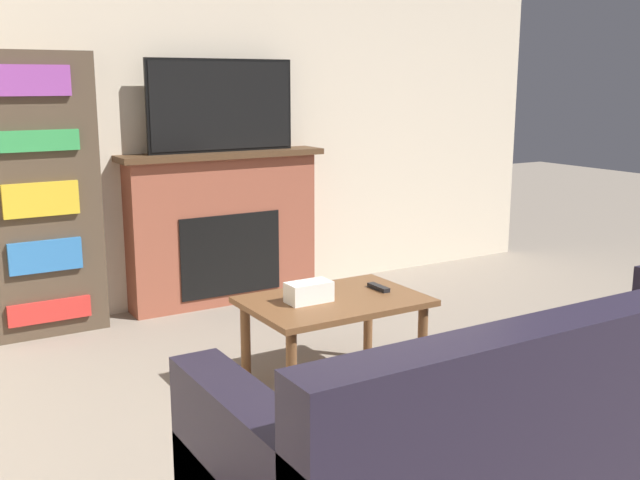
{
  "coord_description": "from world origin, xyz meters",
  "views": [
    {
      "loc": [
        -2.03,
        -1.1,
        1.51
      ],
      "look_at": [
        -0.01,
        2.25,
        0.68
      ],
      "focal_mm": 42.0,
      "sensor_mm": 36.0,
      "label": 1
    }
  ],
  "objects_px": {
    "fireplace": "(224,227)",
    "tv": "(222,106)",
    "couch": "(551,437)",
    "coffee_table": "(334,311)",
    "bookshelf": "(36,196)"
  },
  "relations": [
    {
      "from": "tv",
      "to": "coffee_table",
      "type": "height_order",
      "value": "tv"
    },
    {
      "from": "fireplace",
      "to": "couch",
      "type": "height_order",
      "value": "fireplace"
    },
    {
      "from": "fireplace",
      "to": "tv",
      "type": "bearing_deg",
      "value": -90.0
    },
    {
      "from": "couch",
      "to": "bookshelf",
      "type": "xyz_separation_m",
      "value": [
        -1.11,
        2.99,
        0.55
      ]
    },
    {
      "from": "bookshelf",
      "to": "tv",
      "type": "bearing_deg",
      "value": 0.1
    },
    {
      "from": "tv",
      "to": "coffee_table",
      "type": "xyz_separation_m",
      "value": [
        -0.14,
        -1.63,
        -0.96
      ]
    },
    {
      "from": "couch",
      "to": "coffee_table",
      "type": "height_order",
      "value": "couch"
    },
    {
      "from": "tv",
      "to": "couch",
      "type": "height_order",
      "value": "tv"
    },
    {
      "from": "couch",
      "to": "bookshelf",
      "type": "relative_size",
      "value": 1.44
    },
    {
      "from": "fireplace",
      "to": "tv",
      "type": "distance_m",
      "value": 0.83
    },
    {
      "from": "coffee_table",
      "to": "tv",
      "type": "bearing_deg",
      "value": 85.05
    },
    {
      "from": "fireplace",
      "to": "bookshelf",
      "type": "relative_size",
      "value": 0.84
    },
    {
      "from": "fireplace",
      "to": "bookshelf",
      "type": "bearing_deg",
      "value": -178.96
    },
    {
      "from": "fireplace",
      "to": "tv",
      "type": "height_order",
      "value": "tv"
    },
    {
      "from": "couch",
      "to": "coffee_table",
      "type": "distance_m",
      "value": 1.37
    }
  ]
}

